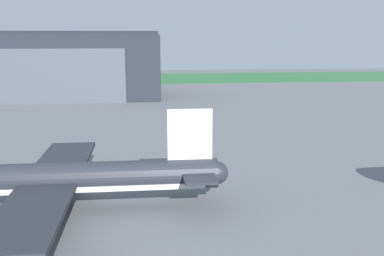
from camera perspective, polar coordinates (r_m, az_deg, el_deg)
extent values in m
plane|color=slate|center=(63.12, -12.15, -7.62)|extent=(440.00, 440.00, 0.00)
cube|color=#336E3E|center=(225.24, -8.51, 6.16)|extent=(440.00, 56.00, 0.08)
cube|color=#232833|center=(162.79, -20.57, 7.26)|extent=(90.68, 32.27, 20.95)
cube|color=#4C515B|center=(147.19, -21.97, 5.97)|extent=(68.91, 0.30, 16.76)
cube|color=#232833|center=(162.49, -20.85, 11.15)|extent=(90.68, 7.74, 1.20)
cylinder|color=#282B33|center=(55.92, -18.27, -6.04)|extent=(41.17, 4.15, 3.59)
sphere|color=#282B33|center=(55.32, 3.14, -5.64)|extent=(2.80, 2.80, 2.80)
cube|color=silver|center=(56.21, -18.21, -7.00)|extent=(37.88, 4.14, 0.63)
cube|color=silver|center=(53.67, -0.28, -0.81)|extent=(5.35, 0.47, 6.11)
cube|color=#282B33|center=(57.47, 0.27, -4.59)|extent=(3.77, 5.08, 0.28)
cube|color=#282B33|center=(52.31, 0.94, -6.23)|extent=(3.77, 5.08, 0.28)
cube|color=#282B33|center=(65.25, -15.76, -3.81)|extent=(6.82, 17.98, 0.56)
cube|color=#282B33|center=(46.74, -19.75, -10.18)|extent=(6.82, 17.98, 0.56)
cylinder|color=gray|center=(64.38, -16.61, -5.26)|extent=(3.44, 2.02, 1.98)
cylinder|color=gray|center=(48.69, -20.19, -10.96)|extent=(3.44, 2.02, 1.98)
cylinder|color=black|center=(58.27, -16.11, -8.25)|extent=(0.56, 0.56, 2.31)
cylinder|color=black|center=(54.79, -16.78, -9.57)|extent=(0.56, 0.56, 2.31)
cube|color=white|center=(101.55, -0.41, 0.61)|extent=(1.45, 2.10, 1.68)
cube|color=white|center=(102.11, 0.56, 0.51)|extent=(2.73, 2.31, 1.11)
cylinder|color=black|center=(102.75, -0.49, 0.26)|extent=(0.82, 0.39, 0.79)
cylinder|color=black|center=(100.75, -0.16, 0.04)|extent=(0.82, 0.39, 0.79)
cylinder|color=black|center=(103.35, 0.66, 0.33)|extent=(0.82, 0.39, 0.79)
cylinder|color=black|center=(101.36, 1.01, 0.10)|extent=(0.82, 0.39, 0.79)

